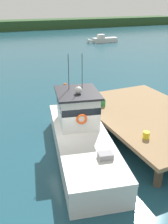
% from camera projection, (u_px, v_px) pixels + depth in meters
% --- Properties ---
extents(ground_plane, '(200.00, 200.00, 0.00)m').
position_uv_depth(ground_plane, '(73.00, 149.00, 13.22)').
color(ground_plane, '#1E4C5B').
extents(dock, '(6.00, 9.00, 1.20)m').
position_uv_depth(dock, '(149.00, 115.00, 14.57)').
color(dock, '#4C3D2D').
rests_on(dock, ground).
extents(main_fishing_boat, '(4.21, 9.96, 4.80)m').
position_uv_depth(main_fishing_boat, '(80.00, 132.00, 12.80)').
color(main_fishing_boat, silver).
rests_on(main_fishing_boat, ground).
extents(crate_single_far, '(0.68, 0.55, 0.47)m').
position_uv_depth(crate_single_far, '(91.00, 96.00, 16.49)').
color(crate_single_far, '#3370B2').
rests_on(crate_single_far, dock).
extents(crate_single_by_cleat, '(0.63, 0.48, 0.44)m').
position_uv_depth(crate_single_by_cleat, '(100.00, 102.00, 15.45)').
color(crate_single_by_cleat, '#2D8442').
rests_on(crate_single_by_cleat, dock).
extents(bait_bucket, '(0.32, 0.32, 0.34)m').
position_uv_depth(bait_bucket, '(146.00, 135.00, 11.80)').
color(bait_bucket, yellow).
rests_on(bait_bucket, dock).
extents(moored_boat_far_left, '(5.88, 1.85, 1.48)m').
position_uv_depth(moored_boat_far_left, '(103.00, 40.00, 46.81)').
color(moored_boat_far_left, silver).
rests_on(moored_boat_far_left, ground).
extents(mooring_buoy_outer, '(0.36, 0.36, 0.36)m').
position_uv_depth(mooring_buoy_outer, '(65.00, 85.00, 22.69)').
color(mooring_buoy_outer, '#EA5B19').
rests_on(mooring_buoy_outer, ground).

